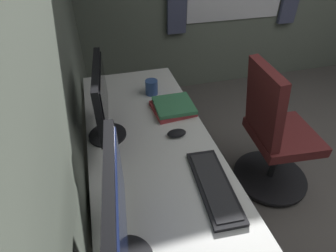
% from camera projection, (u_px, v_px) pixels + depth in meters
% --- Properties ---
extents(wall_back, '(5.03, 0.10, 2.60)m').
position_uv_depth(wall_back, '(18.00, 116.00, 0.62)').
color(wall_back, slate).
rests_on(wall_back, ground).
extents(desk, '(1.99, 0.65, 0.73)m').
position_uv_depth(desk, '(158.00, 174.00, 1.33)').
color(desk, white).
rests_on(desk, ground).
extents(drawer_pedestal, '(0.40, 0.51, 0.69)m').
position_uv_depth(drawer_pedestal, '(159.00, 226.00, 1.45)').
color(drawer_pedestal, white).
rests_on(drawer_pedestal, ground).
extents(monitor_primary, '(0.51, 0.20, 0.43)m').
position_uv_depth(monitor_primary, '(118.00, 223.00, 0.76)').
color(monitor_primary, black).
rests_on(monitor_primary, desk).
extents(monitor_secondary, '(0.47, 0.20, 0.40)m').
position_uv_depth(monitor_secondary, '(102.00, 99.00, 1.31)').
color(monitor_secondary, black).
rests_on(monitor_secondary, desk).
extents(keyboard_main, '(0.43, 0.17, 0.02)m').
position_uv_depth(keyboard_main, '(214.00, 185.00, 1.17)').
color(keyboard_main, black).
rests_on(keyboard_main, desk).
extents(mouse_main, '(0.06, 0.10, 0.03)m').
position_uv_depth(mouse_main, '(177.00, 133.00, 1.44)').
color(mouse_main, black).
rests_on(mouse_main, desk).
extents(book_stack_near, '(0.24, 0.25, 0.05)m').
position_uv_depth(book_stack_near, '(173.00, 107.00, 1.63)').
color(book_stack_near, '#B2383D').
rests_on(book_stack_near, desk).
extents(coffee_mug, '(0.12, 0.08, 0.10)m').
position_uv_depth(coffee_mug, '(151.00, 87.00, 1.77)').
color(coffee_mug, '#335193').
rests_on(coffee_mug, desk).
extents(office_chair, '(0.56, 0.57, 0.97)m').
position_uv_depth(office_chair, '(273.00, 137.00, 1.87)').
color(office_chair, maroon).
rests_on(office_chair, ground).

